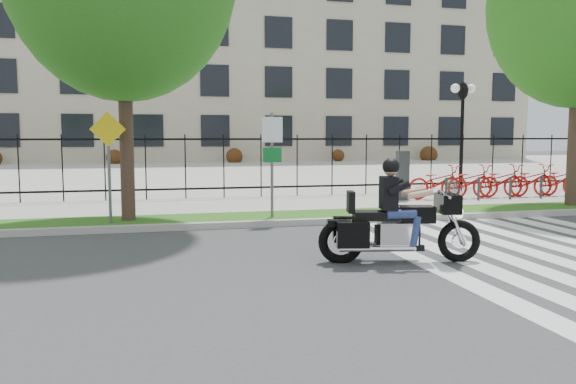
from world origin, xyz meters
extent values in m
plane|color=#39393C|center=(0.00, 0.00, 0.00)|extent=(120.00, 120.00, 0.00)
cube|color=#A19E98|center=(0.00, 4.10, 0.07)|extent=(60.00, 0.20, 0.15)
cube|color=#215314|center=(0.00, 4.95, 0.07)|extent=(60.00, 1.50, 0.15)
cube|color=#A9A59E|center=(0.00, 7.45, 0.07)|extent=(60.00, 3.50, 0.15)
cube|color=#A9A59E|center=(0.00, 25.00, 0.05)|extent=(80.00, 34.00, 0.10)
cube|color=#B0A88E|center=(0.00, 45.00, 10.00)|extent=(60.00, 20.00, 20.00)
cylinder|color=black|center=(10.00, 12.00, 2.00)|extent=(0.14, 0.14, 4.00)
cylinder|color=black|center=(10.00, 12.00, 3.90)|extent=(0.06, 0.70, 0.70)
sphere|color=white|center=(9.65, 12.00, 4.00)|extent=(0.36, 0.36, 0.36)
sphere|color=white|center=(10.35, 12.00, 4.00)|extent=(0.36, 0.36, 0.36)
cylinder|color=#38281E|center=(-2.76, 4.95, 2.23)|extent=(0.32, 0.32, 4.15)
cylinder|color=#38281E|center=(9.32, 4.95, 2.19)|extent=(0.32, 0.32, 4.07)
cube|color=#2D2D33|center=(5.19, 7.20, 0.90)|extent=(0.35, 0.25, 1.50)
imported|color=red|center=(6.39, 7.20, 0.68)|extent=(2.00, 0.70, 1.05)
cylinder|color=#2D2D33|center=(6.39, 6.70, 0.50)|extent=(0.08, 0.08, 0.70)
imported|color=red|center=(7.49, 7.20, 0.68)|extent=(2.00, 0.70, 1.05)
cylinder|color=#2D2D33|center=(7.49, 6.70, 0.50)|extent=(0.08, 0.08, 0.70)
imported|color=red|center=(8.59, 7.20, 0.68)|extent=(2.00, 0.70, 1.05)
cylinder|color=#2D2D33|center=(8.59, 6.70, 0.50)|extent=(0.08, 0.08, 0.70)
imported|color=red|center=(9.69, 7.20, 0.68)|extent=(2.00, 0.70, 1.05)
cylinder|color=#2D2D33|center=(9.69, 6.70, 0.50)|extent=(0.08, 0.08, 0.70)
imported|color=red|center=(10.79, 7.20, 0.68)|extent=(2.00, 0.70, 1.05)
cylinder|color=#2D2D33|center=(10.79, 6.70, 0.50)|extent=(0.08, 0.08, 0.70)
cylinder|color=#59595B|center=(0.60, 4.60, 1.40)|extent=(0.07, 0.07, 2.50)
cube|color=white|center=(0.60, 4.56, 2.25)|extent=(0.50, 0.03, 0.60)
cube|color=#0C6626|center=(0.60, 4.56, 1.65)|extent=(0.45, 0.03, 0.35)
cylinder|color=#59595B|center=(-3.13, 4.60, 1.35)|extent=(0.07, 0.07, 2.40)
cube|color=yellow|center=(-3.13, 4.56, 2.25)|extent=(0.78, 0.03, 0.78)
torus|color=black|center=(2.77, -0.23, 0.35)|extent=(0.73, 0.28, 0.72)
torus|color=black|center=(0.84, 0.19, 0.35)|extent=(0.78, 0.31, 0.76)
cube|color=black|center=(2.57, -0.18, 0.99)|extent=(0.42, 0.62, 0.31)
cube|color=#26262B|center=(2.64, -0.20, 1.23)|extent=(0.26, 0.54, 0.32)
cube|color=silver|center=(1.76, -0.01, 0.47)|extent=(0.68, 0.48, 0.42)
cube|color=black|center=(2.06, -0.07, 0.81)|extent=(0.63, 0.47, 0.27)
cube|color=black|center=(1.40, 0.07, 0.79)|extent=(0.79, 0.52, 0.15)
cube|color=black|center=(0.99, 0.15, 1.02)|extent=(0.18, 0.37, 0.35)
cube|color=black|center=(0.93, -0.15, 0.52)|extent=(0.54, 0.27, 0.42)
cube|color=black|center=(1.06, 0.46, 0.52)|extent=(0.54, 0.27, 0.42)
cube|color=black|center=(1.60, 0.02, 1.17)|extent=(0.33, 0.46, 0.54)
sphere|color=tan|center=(1.64, 0.02, 1.56)|extent=(0.24, 0.24, 0.24)
sphere|color=black|center=(1.64, 0.02, 1.60)|extent=(0.28, 0.28, 0.28)
camera|label=1|loc=(-2.15, -8.54, 2.10)|focal=35.00mm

